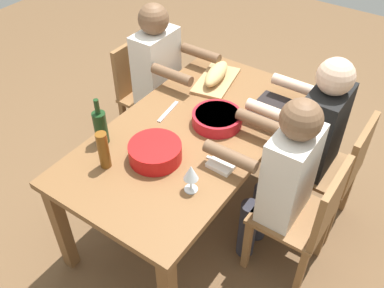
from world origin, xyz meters
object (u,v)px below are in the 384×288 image
Objects in this scene: wine_bottle at (101,127)px; wine_glass at (191,173)px; diner_far_right at (161,72)px; beer_bottle at (104,150)px; bread_loaf at (216,74)px; diner_near_center at (281,175)px; diner_near_right at (314,131)px; chair_near_right at (336,168)px; serving_bowl_fruit at (155,151)px; dining_table at (192,141)px; serving_bowl_salad at (217,118)px; chair_near_center at (306,216)px; cutting_board at (216,81)px; chair_far_right at (144,89)px; napkin_stack at (223,163)px.

wine_glass is (-0.02, -0.63, 0.01)m from wine_bottle.
diner_far_right is 5.45× the size of beer_bottle.
beer_bottle reaches higher than bread_loaf.
bread_loaf is at bearing 55.12° from diner_near_center.
wine_bottle is at bearing 111.59° from diner_near_center.
diner_near_right is 0.75m from bread_loaf.
beer_bottle reaches higher than chair_near_right.
serving_bowl_fruit is (-0.77, 0.61, 0.10)m from diner_near_right.
serving_bowl_fruit is at bearing -170.76° from bread_loaf.
serving_bowl_salad is (0.13, -0.09, 0.13)m from dining_table.
diner_near_center is (0.00, 0.18, 0.21)m from chair_near_center.
chair_near_center is 2.12× the size of cutting_board.
wine_glass is (-0.85, -1.03, 0.37)m from chair_far_right.
cutting_board is 0.06m from bread_loaf.
chair_near_right is 5.12× the size of wine_glass.
diner_near_center is at bearing 90.00° from chair_near_center.
chair_near_center is 0.75m from serving_bowl_salad.
dining_table is 0.91m from chair_far_right.
diner_far_right is 3.00× the size of cutting_board.
chair_near_right is 2.93× the size of wine_bottle.
chair_near_right is at bearing -37.44° from napkin_stack.
dining_table is 0.55m from wine_bottle.
diner_far_right is 1.44m from chair_near_center.
wine_bottle reaches higher than serving_bowl_salad.
diner_far_right is at bearing 15.18° from wine_bottle.
chair_near_right is 0.46m from chair_near_center.
wine_glass is at bearing -105.16° from serving_bowl_fruit.
chair_near_center is at bearing -108.63° from diner_far_right.
napkin_stack reaches higher than cutting_board.
wine_glass is (-0.39, 0.32, 0.16)m from diner_near_center.
cutting_board is (0.06, -0.43, 0.05)m from diner_far_right.
chair_far_right is at bearing 69.39° from serving_bowl_salad.
bread_loaf is (0.06, -0.43, 0.11)m from diner_far_right.
diner_near_center reaches higher than dining_table.
chair_far_right is 0.71× the size of diner_far_right.
napkin_stack is (-0.60, -1.07, 0.27)m from chair_far_right.
serving_bowl_salad is at bearing 123.07° from diner_near_right.
cutting_board is 0.92m from wine_bottle.
chair_near_center is 0.71× the size of diner_near_center.
diner_near_center is 0.53m from wine_glass.
serving_bowl_salad is at bearing -147.16° from bread_loaf.
chair_near_right is 0.71× the size of diner_near_right.
bread_loaf is 1.45× the size of beer_bottle.
serving_bowl_fruit is 1.31× the size of beer_bottle.
serving_bowl_salad is 0.46m from bread_loaf.
diner_far_right is at bearing 90.00° from chair_near_right.
wine_bottle is at bearing 99.65° from serving_bowl_fruit.
napkin_stack is (-0.67, -0.46, -0.05)m from bread_loaf.
diner_far_right reaches higher than wine_glass.
dining_table is 0.91m from chair_near_right.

